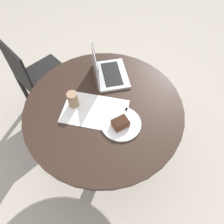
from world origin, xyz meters
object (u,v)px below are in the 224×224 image
(chair, at_px, (38,78))
(laptop, at_px, (107,72))
(coffee_glass, at_px, (73,99))
(plate, at_px, (121,124))

(chair, xyz_separation_m, laptop, (0.66, -0.21, 0.35))
(coffee_glass, xyz_separation_m, laptop, (0.20, 0.27, -0.02))
(coffee_glass, bearing_deg, chair, 133.76)
(chair, xyz_separation_m, coffee_glass, (0.46, -0.48, 0.36))
(plate, relative_size, coffee_glass, 2.22)
(plate, height_order, laptop, laptop)
(chair, bearing_deg, coffee_glass, -4.80)
(laptop, bearing_deg, plate, 0.99)
(chair, bearing_deg, laptop, 23.76)
(plate, bearing_deg, chair, 142.14)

